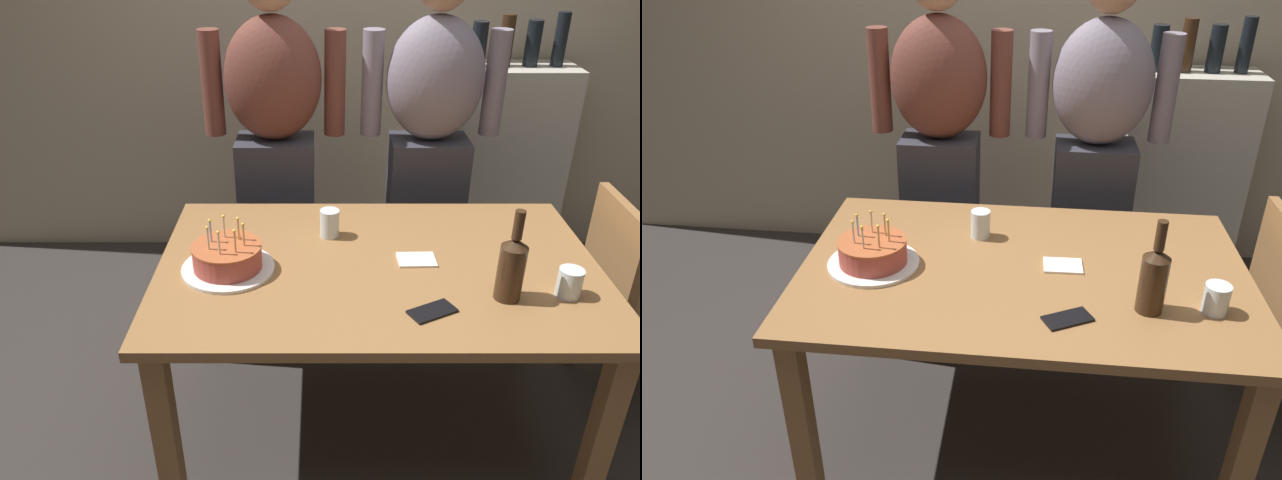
{
  "view_description": "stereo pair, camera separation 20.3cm",
  "coord_description": "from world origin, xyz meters",
  "views": [
    {
      "loc": [
        -0.2,
        -1.81,
        1.81
      ],
      "look_at": [
        -0.2,
        -0.02,
        0.84
      ],
      "focal_mm": 34.54,
      "sensor_mm": 36.0,
      "label": 1
    },
    {
      "loc": [
        0.0,
        -1.79,
        1.81
      ],
      "look_at": [
        -0.2,
        -0.02,
        0.84
      ],
      "focal_mm": 34.54,
      "sensor_mm": 36.0,
      "label": 2
    }
  ],
  "objects": [
    {
      "name": "wine_bottle",
      "position": [
        0.38,
        -0.21,
        0.85
      ],
      "size": [
        0.08,
        0.08,
        0.3
      ],
      "color": "#382314",
      "rests_on": "dining_table"
    },
    {
      "name": "person_woman_cardigan",
      "position": [
        0.28,
        0.76,
        0.87
      ],
      "size": [
        0.61,
        0.27,
        1.66
      ],
      "rotation": [
        0.0,
        0.0,
        3.14
      ],
      "color": "#33333D",
      "rests_on": "ground_plane"
    },
    {
      "name": "back_wall",
      "position": [
        0.0,
        1.55,
        1.3
      ],
      "size": [
        5.2,
        0.1,
        2.6
      ],
      "primitive_type": "cube",
      "color": "tan",
      "rests_on": "ground_plane"
    },
    {
      "name": "water_glass_near",
      "position": [
        0.58,
        -0.2,
        0.79
      ],
      "size": [
        0.08,
        0.08,
        0.09
      ],
      "primitive_type": "cylinder",
      "color": "silver",
      "rests_on": "dining_table"
    },
    {
      "name": "cell_phone",
      "position": [
        0.14,
        -0.29,
        0.74
      ],
      "size": [
        0.16,
        0.13,
        0.01
      ],
      "primitive_type": "cube",
      "rotation": [
        0.0,
        0.0,
        0.49
      ],
      "color": "black",
      "rests_on": "dining_table"
    },
    {
      "name": "napkin_stack",
      "position": [
        0.13,
        0.02,
        0.74
      ],
      "size": [
        0.13,
        0.1,
        0.01
      ],
      "primitive_type": "cube",
      "rotation": [
        0.0,
        0.0,
        0.03
      ],
      "color": "white",
      "rests_on": "dining_table"
    },
    {
      "name": "person_man_bearded",
      "position": [
        -0.4,
        0.76,
        0.87
      ],
      "size": [
        0.61,
        0.27,
        1.66
      ],
      "rotation": [
        0.0,
        0.0,
        3.14
      ],
      "color": "#33333D",
      "rests_on": "ground_plane"
    },
    {
      "name": "shelf_cabinet",
      "position": [
        0.79,
        1.33,
        0.57
      ],
      "size": [
        0.63,
        0.3,
        1.37
      ],
      "color": "beige",
      "rests_on": "ground_plane"
    },
    {
      "name": "water_glass_far",
      "position": [
        -0.16,
        0.2,
        0.79
      ],
      "size": [
        0.07,
        0.07,
        0.1
      ],
      "primitive_type": "cylinder",
      "color": "silver",
      "rests_on": "dining_table"
    },
    {
      "name": "birthday_cake",
      "position": [
        -0.51,
        -0.04,
        0.78
      ],
      "size": [
        0.31,
        0.31,
        0.18
      ],
      "color": "white",
      "rests_on": "dining_table"
    },
    {
      "name": "dining_table",
      "position": [
        0.0,
        0.0,
        0.64
      ],
      "size": [
        1.5,
        0.96,
        0.74
      ],
      "color": "olive",
      "rests_on": "ground_plane"
    },
    {
      "name": "ground_plane",
      "position": [
        0.0,
        0.0,
        0.0
      ],
      "size": [
        10.0,
        10.0,
        0.0
      ],
      "primitive_type": "plane",
      "color": "#332D2B"
    }
  ]
}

